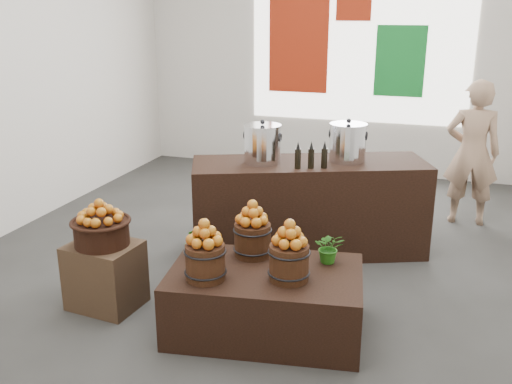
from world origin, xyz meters
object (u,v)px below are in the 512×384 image
(crate, at_px, (105,275))
(shopper, at_px, (472,153))
(display_table, at_px, (265,300))
(wicker_basket, at_px, (102,233))
(stock_pot_left, at_px, (262,145))
(stock_pot_center, at_px, (348,144))
(counter, at_px, (309,207))

(crate, bearing_deg, shopper, 46.06)
(display_table, bearing_deg, wicker_basket, 173.43)
(stock_pot_left, xyz_separation_m, shopper, (2.03, 1.57, -0.30))
(crate, xyz_separation_m, wicker_basket, (0.00, 0.00, 0.38))
(display_table, distance_m, stock_pot_left, 1.76)
(stock_pot_left, relative_size, shopper, 0.21)
(stock_pot_center, bearing_deg, stock_pot_left, -157.87)
(crate, xyz_separation_m, shopper, (2.94, 3.06, 0.56))
(wicker_basket, height_order, display_table, wicker_basket)
(crate, relative_size, wicker_basket, 1.25)
(wicker_basket, bearing_deg, stock_pot_center, 46.63)
(stock_pot_left, distance_m, shopper, 2.58)
(shopper, bearing_deg, stock_pot_left, 34.77)
(display_table, xyz_separation_m, stock_pot_center, (0.31, 1.76, 0.88))
(display_table, relative_size, stock_pot_center, 4.05)
(display_table, bearing_deg, stock_pot_center, 71.54)
(display_table, relative_size, stock_pot_left, 4.05)
(stock_pot_center, bearing_deg, wicker_basket, -133.37)
(crate, bearing_deg, counter, 50.74)
(counter, bearing_deg, shopper, 19.14)
(crate, distance_m, display_table, 1.39)
(stock_pot_center, xyz_separation_m, shopper, (1.24, 1.25, -0.30))
(crate, height_order, counter, counter)
(shopper, bearing_deg, crate, 43.06)
(crate, xyz_separation_m, stock_pot_left, (0.92, 1.49, 0.86))
(wicker_basket, relative_size, counter, 0.19)
(crate, height_order, stock_pot_center, stock_pot_center)
(wicker_basket, xyz_separation_m, shopper, (2.94, 3.06, 0.18))
(display_table, bearing_deg, crate, 173.43)
(crate, relative_size, stock_pot_center, 1.55)
(stock_pot_center, height_order, shopper, shopper)
(crate, bearing_deg, display_table, 1.84)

